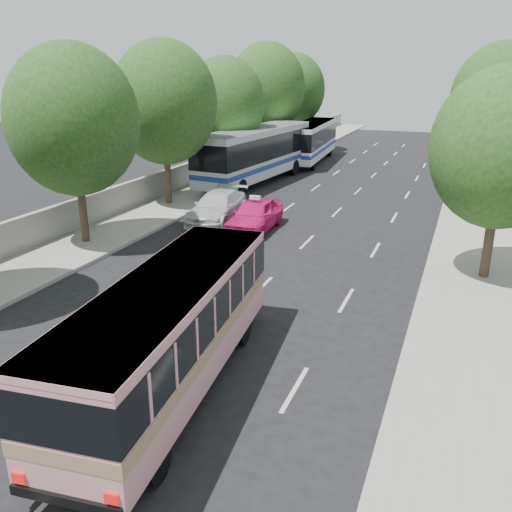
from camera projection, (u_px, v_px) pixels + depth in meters
The scene contains 17 objects.
ground at pixel (186, 329), 17.00m from camera, with size 120.00×120.00×0.00m, color black.
sidewalk_left at pixel (216, 185), 37.49m from camera, with size 4.00×90.00×0.15m, color #9E998E.
sidewalk_right at pixel (479, 207), 31.62m from camera, with size 4.00×90.00×0.12m, color #9E998E.
low_wall at pixel (192, 171), 37.84m from camera, with size 0.30×90.00×1.50m, color #9E998E.
tree_left_b at pixel (73, 115), 23.22m from camera, with size 5.70×5.70×8.88m.
tree_left_c at pixel (165, 99), 30.22m from camera, with size 6.00×6.00×9.35m.
tree_left_d at pixel (226, 100), 37.38m from camera, with size 5.52×5.52×8.60m.
tree_left_e at pixel (267, 85), 44.12m from camera, with size 6.30×6.30×9.82m.
tree_left_f at pixel (295, 87), 51.36m from camera, with size 5.88×5.88×9.16m.
tree_right_near at pixel (506, 143), 19.24m from camera, with size 5.10×5.10×7.95m.
tree_right_far at pixel (503, 96), 32.90m from camera, with size 6.00×6.00×9.35m.
pink_bus at pixel (170, 323), 13.25m from camera, with size 3.31×9.42×2.94m.
pink_taxi at pixel (255, 215), 27.05m from camera, with size 1.88×4.68×1.59m, color #DF136F.
white_pickup at pixel (217, 207), 28.70m from camera, with size 2.14×5.26×1.53m, color silver.
tour_coach_front at pixel (256, 151), 37.76m from camera, with size 4.03×12.95×3.81m.
tour_coach_rear at pixel (311, 138), 46.52m from camera, with size 3.19×11.31×3.34m.
taxi_roof_sign at pixel (255, 197), 26.76m from camera, with size 0.55×0.18×0.18m, color silver.
Camera 1 is at (7.63, -13.44, 7.74)m, focal length 38.00 mm.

